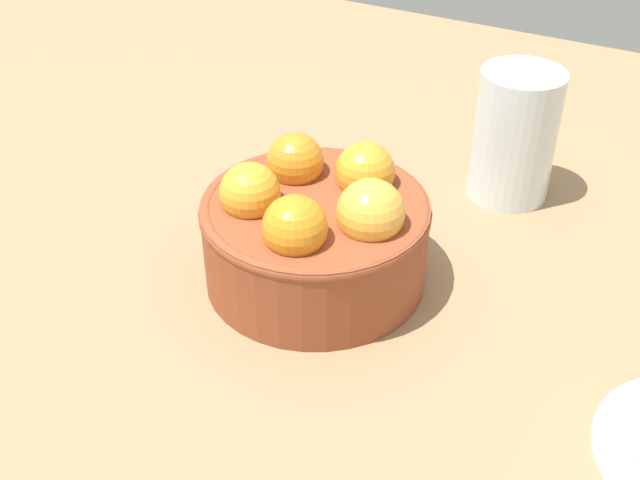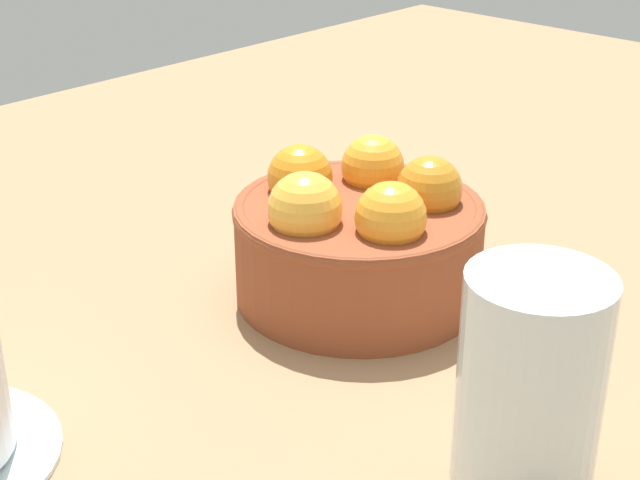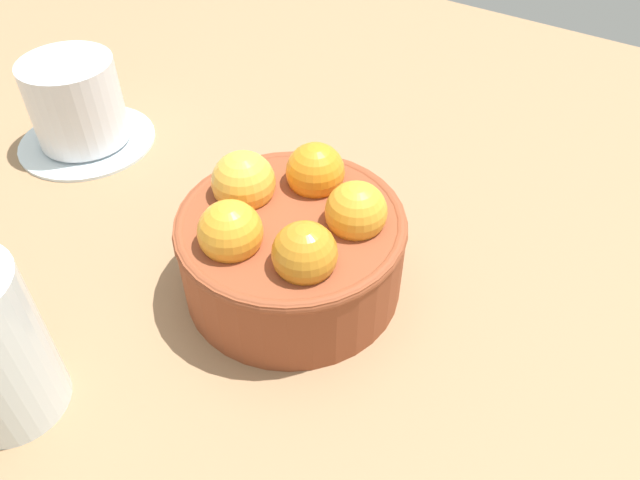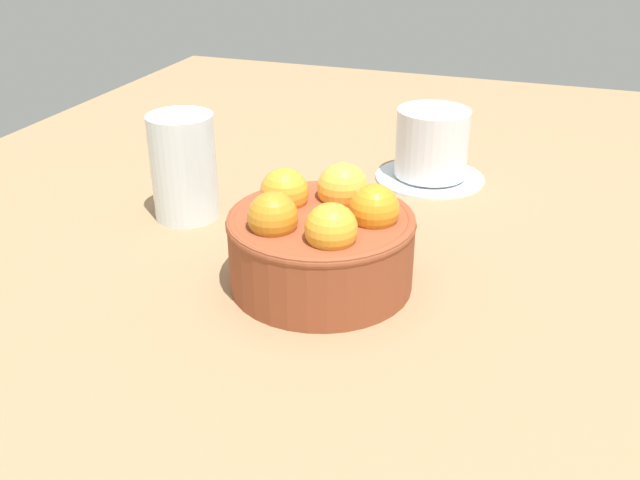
% 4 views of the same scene
% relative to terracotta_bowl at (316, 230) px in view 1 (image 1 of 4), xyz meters
% --- Properties ---
extents(ground_plane, '(1.57, 1.11, 0.04)m').
position_rel_terracotta_bowl_xyz_m(ground_plane, '(-0.00, 0.00, -0.06)').
color(ground_plane, '#997551').
extents(terracotta_bowl, '(0.16, 0.16, 0.10)m').
position_rel_terracotta_bowl_xyz_m(terracotta_bowl, '(0.00, 0.00, 0.00)').
color(terracotta_bowl, brown).
rests_on(terracotta_bowl, ground_plane).
extents(water_glass, '(0.07, 0.07, 0.11)m').
position_rel_terracotta_bowl_xyz_m(water_glass, '(0.09, 0.18, 0.01)').
color(water_glass, silver).
rests_on(water_glass, ground_plane).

